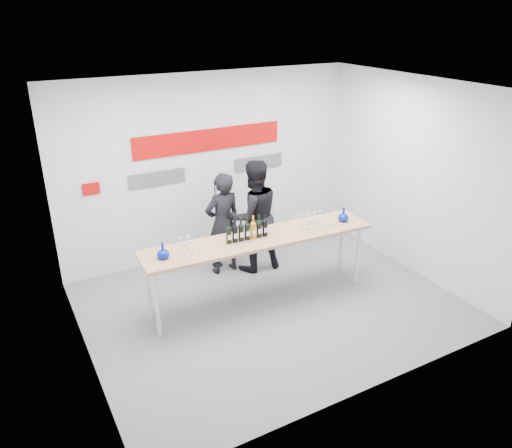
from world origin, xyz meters
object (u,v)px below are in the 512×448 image
mic_stand (217,241)px  presenter_left (223,224)px  tasting_table (259,242)px  presenter_right (253,216)px

mic_stand → presenter_left: bearing=-66.5°
presenter_left → mic_stand: (-0.02, 0.21, -0.38)m
presenter_left → tasting_table: bearing=89.9°
tasting_table → mic_stand: 1.33m
presenter_right → tasting_table: bearing=70.6°
presenter_left → mic_stand: size_ratio=1.13×
tasting_table → presenter_left: size_ratio=2.04×
tasting_table → mic_stand: bearing=97.5°
tasting_table → presenter_right: presenter_right is taller
tasting_table → presenter_left: 1.03m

